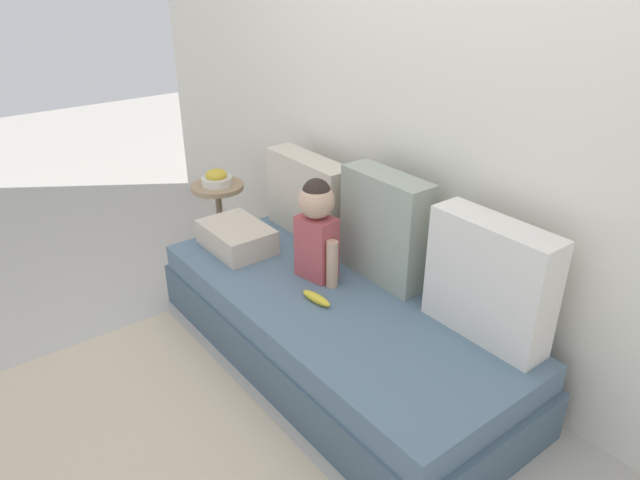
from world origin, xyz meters
TOP-DOWN VIEW (x-y plane):
  - ground_plane at (0.00, 0.00)m, footprint 12.00×12.00m
  - back_wall at (0.00, 0.54)m, footprint 5.14×0.10m
  - couch at (0.00, 0.00)m, footprint 1.94×0.82m
  - throw_pillow_left at (-0.60, 0.31)m, footprint 0.58×0.16m
  - throw_pillow_center at (0.00, 0.31)m, footprint 0.47×0.16m
  - throw_pillow_right at (0.60, 0.31)m, footprint 0.53×0.16m
  - toddler at (-0.19, 0.05)m, footprint 0.29×0.17m
  - banana at (-0.01, -0.09)m, footprint 0.17×0.06m
  - folded_blanket at (-0.69, -0.10)m, footprint 0.40×0.28m
  - side_table at (-1.33, 0.13)m, footprint 0.33×0.33m
  - fruit_bowl at (-1.33, 0.13)m, footprint 0.19×0.19m
  - floor_rug at (0.00, -0.96)m, footprint 1.74×1.00m

SIDE VIEW (x-z plane):
  - ground_plane at x=0.00m, z-range 0.00..0.00m
  - floor_rug at x=0.00m, z-range 0.00..0.01m
  - couch at x=0.00m, z-range 0.00..0.35m
  - side_table at x=-1.33m, z-range 0.12..0.59m
  - banana at x=-0.01m, z-range 0.36..0.40m
  - folded_blanket at x=-0.69m, z-range 0.36..0.49m
  - fruit_bowl at x=-1.33m, z-range 0.46..0.56m
  - throw_pillow_left at x=-0.60m, z-range 0.36..0.80m
  - throw_pillow_right at x=0.60m, z-range 0.36..0.86m
  - throw_pillow_center at x=0.00m, z-range 0.36..0.88m
  - toddler at x=-0.19m, z-range 0.38..0.88m
  - back_wall at x=0.00m, z-range 0.00..2.34m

